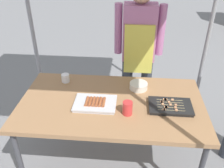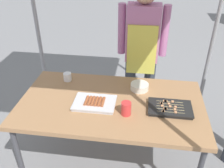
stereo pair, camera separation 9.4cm
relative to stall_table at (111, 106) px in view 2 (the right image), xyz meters
name	(u,v)px [view 2 (the right image)]	position (x,y,z in m)	size (l,w,h in m)	color
ground_plane	(111,161)	(0.00, 0.00, -0.70)	(18.00, 18.00, 0.00)	slate
stall_table	(111,106)	(0.00, 0.00, 0.00)	(1.60, 0.90, 0.75)	#9E724C
tray_grilled_sausages	(95,103)	(-0.13, -0.06, 0.07)	(0.36, 0.25, 0.05)	silver
tray_meat_skewers	(170,108)	(0.50, -0.05, 0.07)	(0.36, 0.24, 0.04)	black
condiment_bowl	(140,87)	(0.23, 0.23, 0.08)	(0.17, 0.17, 0.06)	silver
drink_cup_near_edge	(126,109)	(0.14, -0.16, 0.11)	(0.08, 0.08, 0.11)	red
drink_cup_by_wok	(67,77)	(-0.48, 0.30, 0.09)	(0.08, 0.08, 0.08)	white
vendor_woman	(142,47)	(0.23, 0.73, 0.28)	(0.52, 0.23, 1.64)	#333842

